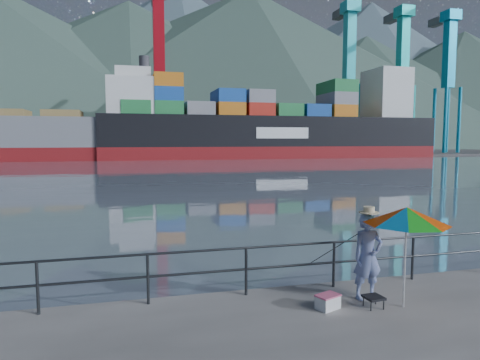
{
  "coord_description": "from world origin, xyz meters",
  "views": [
    {
      "loc": [
        -1.29,
        -6.67,
        3.23
      ],
      "look_at": [
        1.98,
        6.0,
        2.0
      ],
      "focal_mm": 32.0,
      "sensor_mm": 36.0,
      "label": 1
    }
  ],
  "objects_px": {
    "container_ship": "(281,127)",
    "beach_umbrella": "(407,216)",
    "fisherman": "(368,257)",
    "bulk_carrier": "(38,135)",
    "cooler_bag": "(328,302)"
  },
  "relations": [
    {
      "from": "container_ship",
      "to": "beach_umbrella",
      "type": "bearing_deg",
      "value": -108.14
    },
    {
      "from": "fisherman",
      "to": "beach_umbrella",
      "type": "bearing_deg",
      "value": -51.58
    },
    {
      "from": "bulk_carrier",
      "to": "container_ship",
      "type": "bearing_deg",
      "value": 0.12
    },
    {
      "from": "container_ship",
      "to": "bulk_carrier",
      "type": "bearing_deg",
      "value": -179.88
    },
    {
      "from": "fisherman",
      "to": "beach_umbrella",
      "type": "distance_m",
      "value": 1.17
    },
    {
      "from": "fisherman",
      "to": "cooler_bag",
      "type": "relative_size",
      "value": 4.09
    },
    {
      "from": "bulk_carrier",
      "to": "container_ship",
      "type": "xyz_separation_m",
      "value": [
        43.68,
        0.09,
        1.73
      ]
    },
    {
      "from": "fisherman",
      "to": "beach_umbrella",
      "type": "height_order",
      "value": "beach_umbrella"
    },
    {
      "from": "beach_umbrella",
      "to": "container_ship",
      "type": "relative_size",
      "value": 0.03
    },
    {
      "from": "beach_umbrella",
      "to": "container_ship",
      "type": "bearing_deg",
      "value": 71.86
    },
    {
      "from": "beach_umbrella",
      "to": "bulk_carrier",
      "type": "distance_m",
      "value": 74.88
    },
    {
      "from": "fisherman",
      "to": "bulk_carrier",
      "type": "bearing_deg",
      "value": 104.92
    },
    {
      "from": "bulk_carrier",
      "to": "fisherman",
      "type": "bearing_deg",
      "value": -74.71
    },
    {
      "from": "bulk_carrier",
      "to": "container_ship",
      "type": "relative_size",
      "value": 0.86
    },
    {
      "from": "fisherman",
      "to": "cooler_bag",
      "type": "height_order",
      "value": "fisherman"
    }
  ]
}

